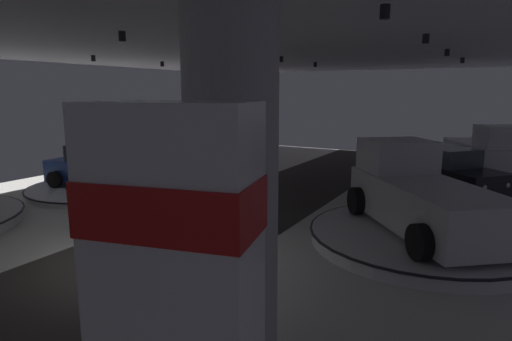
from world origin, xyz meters
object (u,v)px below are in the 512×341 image
(display_platform_deep_right, at_px, (482,175))
(display_platform_mid_right, at_px, (422,237))
(pickup_truck_deep_right, at_px, (487,153))
(display_platform_mid_left, at_px, (101,188))
(column_right, at_px, (231,184))
(pickup_truck_mid_right, at_px, (419,195))
(display_car_mid_left, at_px, (99,167))
(visitor_walking_near, at_px, (134,210))
(display_car_far_right, at_px, (448,173))
(display_platform_deep_left, at_px, (221,154))
(pickup_truck_deep_left, at_px, (223,136))
(display_platform_far_right, at_px, (446,198))
(visitor_walking_far, at_px, (262,203))
(column_left, at_px, (202,120))

(display_platform_deep_right, relative_size, display_platform_mid_right, 1.00)
(pickup_truck_deep_right, xyz_separation_m, display_platform_mid_left, (-13.93, -10.12, -1.17))
(column_right, relative_size, pickup_truck_mid_right, 1.01)
(display_platform_deep_right, distance_m, display_car_mid_left, 17.33)
(display_platform_mid_right, bearing_deg, visitor_walking_near, -152.14)
(display_platform_deep_right, distance_m, visitor_walking_near, 16.36)
(display_car_far_right, relative_size, display_platform_deep_left, 0.76)
(display_platform_deep_right, distance_m, pickup_truck_deep_left, 14.78)
(display_platform_deep_right, bearing_deg, display_car_far_right, -100.79)
(display_car_far_right, height_order, display_platform_deep_right, display_car_far_right)
(display_platform_far_right, xyz_separation_m, display_platform_deep_right, (1.01, 5.45, 0.01))
(display_platform_mid_left, height_order, visitor_walking_near, visitor_walking_near)
(display_platform_far_right, bearing_deg, display_platform_deep_right, 79.49)
(display_platform_deep_right, relative_size, visitor_walking_near, 3.82)
(column_right, relative_size, display_car_mid_left, 1.24)
(visitor_walking_near, bearing_deg, display_platform_mid_left, 146.45)
(display_platform_mid_left, bearing_deg, column_right, -32.09)
(column_right, distance_m, display_platform_mid_right, 7.37)
(display_platform_mid_left, bearing_deg, pickup_truck_mid_right, 0.58)
(display_platform_far_right, height_order, pickup_truck_deep_right, pickup_truck_deep_right)
(display_car_far_right, distance_m, display_platform_deep_left, 14.69)
(pickup_truck_deep_right, relative_size, pickup_truck_deep_left, 1.02)
(display_platform_deep_right, distance_m, pickup_truck_mid_right, 10.43)
(pickup_truck_deep_left, bearing_deg, column_right, -55.96)
(display_platform_deep_left, xyz_separation_m, visitor_walking_near, (6.63, -14.12, 0.72))
(display_platform_deep_left, distance_m, display_car_mid_left, 10.39)
(pickup_truck_deep_right, bearing_deg, display_platform_mid_left, -144.00)
(pickup_truck_deep_right, distance_m, display_platform_mid_left, 17.25)
(display_platform_mid_right, relative_size, display_platform_mid_left, 1.05)
(display_platform_mid_right, distance_m, display_car_mid_left, 12.75)
(visitor_walking_near, distance_m, visitor_walking_far, 3.59)
(column_left, bearing_deg, display_platform_deep_left, 116.07)
(display_platform_far_right, xyz_separation_m, pickup_truck_deep_right, (1.14, 5.15, 1.11))
(display_platform_deep_right, bearing_deg, column_left, -153.87)
(display_platform_mid_right, distance_m, visitor_walking_near, 7.90)
(pickup_truck_deep_left, xyz_separation_m, visitor_walking_near, (6.68, -14.44, -0.36))
(display_platform_mid_right, distance_m, pickup_truck_deep_left, 17.41)
(display_platform_deep_left, xyz_separation_m, display_car_mid_left, (0.86, -10.32, 0.82))
(pickup_truck_deep_right, xyz_separation_m, visitor_walking_far, (-5.47, -11.57, -0.40))
(display_car_mid_left, bearing_deg, pickup_truck_deep_right, 35.95)
(display_platform_mid_right, xyz_separation_m, display_platform_mid_left, (-12.70, 0.13, -0.07))
(display_platform_far_right, relative_size, visitor_walking_near, 3.43)
(pickup_truck_deep_right, bearing_deg, column_right, -100.39)
(display_platform_deep_left, relative_size, display_car_mid_left, 1.28)
(column_right, relative_size, display_platform_mid_left, 0.95)
(display_platform_far_right, distance_m, pickup_truck_deep_right, 5.39)
(column_right, bearing_deg, display_car_far_right, 80.65)
(visitor_walking_far, bearing_deg, visitor_walking_near, -139.13)
(display_platform_far_right, xyz_separation_m, display_car_far_right, (-0.02, 0.02, 0.92))
(display_car_far_right, height_order, pickup_truck_mid_right, pickup_truck_mid_right)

